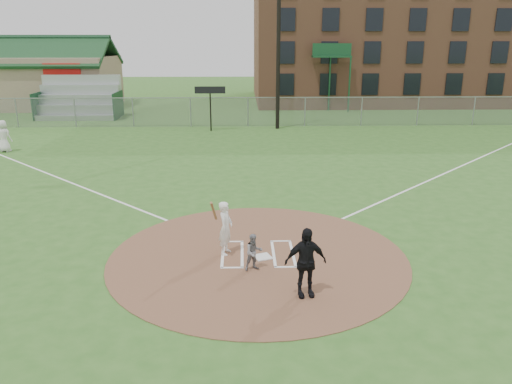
{
  "coord_description": "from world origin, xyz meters",
  "views": [
    {
      "loc": [
        -0.42,
        -12.96,
        5.91
      ],
      "look_at": [
        0.0,
        2.0,
        1.3
      ],
      "focal_mm": 35.0,
      "sensor_mm": 36.0,
      "label": 1
    }
  ],
  "objects_px": {
    "catcher": "(254,252)",
    "ondeck_player": "(4,136)",
    "umpire": "(305,262)",
    "batter_at_plate": "(226,228)",
    "home_plate": "(263,257)"
  },
  "relations": [
    {
      "from": "ondeck_player",
      "to": "umpire",
      "type": "bearing_deg",
      "value": 143.93
    },
    {
      "from": "home_plate",
      "to": "batter_at_plate",
      "type": "distance_m",
      "value": 1.33
    },
    {
      "from": "umpire",
      "to": "home_plate",
      "type": "bearing_deg",
      "value": 104.21
    },
    {
      "from": "umpire",
      "to": "batter_at_plate",
      "type": "relative_size",
      "value": 0.97
    },
    {
      "from": "home_plate",
      "to": "umpire",
      "type": "relative_size",
      "value": 0.26
    },
    {
      "from": "catcher",
      "to": "ondeck_player",
      "type": "xyz_separation_m",
      "value": [
        -13.22,
        14.96,
        0.34
      ]
    },
    {
      "from": "catcher",
      "to": "umpire",
      "type": "relative_size",
      "value": 0.58
    },
    {
      "from": "catcher",
      "to": "ondeck_player",
      "type": "relative_size",
      "value": 0.59
    },
    {
      "from": "catcher",
      "to": "batter_at_plate",
      "type": "bearing_deg",
      "value": 105.05
    },
    {
      "from": "catcher",
      "to": "home_plate",
      "type": "bearing_deg",
      "value": 49.87
    },
    {
      "from": "home_plate",
      "to": "batter_at_plate",
      "type": "xyz_separation_m",
      "value": [
        -1.04,
        0.31,
        0.77
      ]
    },
    {
      "from": "umpire",
      "to": "batter_at_plate",
      "type": "distance_m",
      "value": 3.17
    },
    {
      "from": "home_plate",
      "to": "ondeck_player",
      "type": "relative_size",
      "value": 0.26
    },
    {
      "from": "catcher",
      "to": "umpire",
      "type": "height_order",
      "value": "umpire"
    },
    {
      "from": "umpire",
      "to": "batter_at_plate",
      "type": "bearing_deg",
      "value": 119.6
    }
  ]
}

